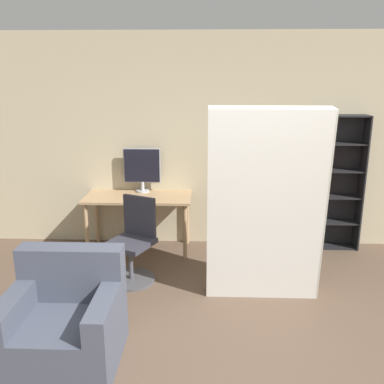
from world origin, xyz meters
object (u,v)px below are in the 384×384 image
Objects in this scene: office_chair at (133,248)px; bookshelf at (327,183)px; mattress_near at (266,207)px; armchair at (65,322)px; monitor at (142,167)px.

office_chair is 0.53× the size of bookshelf.
bookshelf is 0.89× the size of mattress_near.
mattress_near reaches higher than bookshelf.
armchair is at bearing -148.28° from mattress_near.
mattress_near reaches higher than monitor.
mattress_near is at bearing -124.67° from bookshelf.
mattress_near reaches higher than office_chair.
mattress_near reaches higher than armchair.
office_chair is 0.48× the size of mattress_near.
armchair is at bearing -96.35° from monitor.
armchair is (-0.27, -2.39, -0.72)m from monitor.
mattress_near is 2.06m from armchair.
monitor reaches higher than armchair.
mattress_near is (1.37, -0.34, 0.59)m from office_chair.
monitor is at bearing -179.81° from bookshelf.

